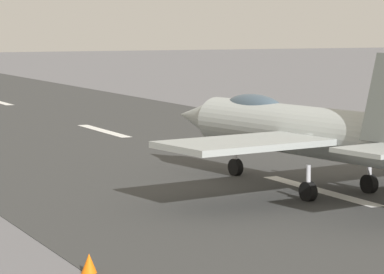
{
  "coord_description": "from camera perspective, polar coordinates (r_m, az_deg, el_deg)",
  "views": [
    {
      "loc": [
        -33.39,
        21.68,
        6.7
      ],
      "look_at": [
        2.19,
        4.68,
        2.2
      ],
      "focal_mm": 92.81,
      "sensor_mm": 36.0,
      "label": 1
    }
  ],
  "objects": [
    {
      "name": "runway_strip",
      "position": [
        40.35,
        7.38,
        -3.09
      ],
      "size": [
        240.0,
        26.0,
        0.02
      ],
      "color": "#373837",
      "rests_on": "ground"
    },
    {
      "name": "crew_person",
      "position": [
        59.72,
        5.97,
        0.86
      ],
      "size": [
        0.6,
        0.47,
        1.71
      ],
      "color": "#1E2338",
      "rests_on": "ground"
    },
    {
      "name": "fighter_jet",
      "position": [
        40.09,
        6.65,
        0.42
      ],
      "size": [
        17.55,
        14.66,
        5.68
      ],
      "color": "#9DA4A2",
      "rests_on": "ground"
    },
    {
      "name": "ground_plane",
      "position": [
        40.37,
        7.36,
        -3.1
      ],
      "size": [
        400.0,
        400.0,
        0.0
      ],
      "primitive_type": "plane",
      "color": "slate"
    },
    {
      "name": "marker_cone_near",
      "position": [
        27.1,
        -5.93,
        -7.24
      ],
      "size": [
        0.44,
        0.44,
        0.55
      ],
      "primitive_type": "cone",
      "color": "orange",
      "rests_on": "ground"
    }
  ]
}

